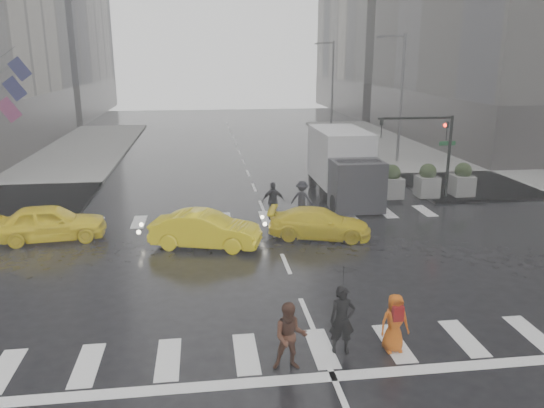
{
  "coord_description": "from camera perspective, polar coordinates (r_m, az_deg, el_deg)",
  "views": [
    {
      "loc": [
        -2.94,
        -18.21,
        7.47
      ],
      "look_at": [
        -0.26,
        2.0,
        1.77
      ],
      "focal_mm": 35.0,
      "sensor_mm": 36.0,
      "label": 1
    }
  ],
  "objects": [
    {
      "name": "taxi_rear",
      "position": [
        22.6,
        5.14,
        -2.07
      ],
      "size": [
        4.15,
        2.7,
        1.26
      ],
      "primitive_type": "imported",
      "rotation": [
        0.0,
        0.0,
        1.31
      ],
      "color": "yellow",
      "rests_on": "ground"
    },
    {
      "name": "taxi_front",
      "position": [
        24.01,
        -22.75,
        -1.85
      ],
      "size": [
        4.63,
        2.22,
        1.53
      ],
      "primitive_type": "imported",
      "rotation": [
        0.0,
        0.0,
        1.67
      ],
      "color": "yellow",
      "rests_on": "ground"
    },
    {
      "name": "box_truck",
      "position": [
        28.56,
        7.75,
        4.32
      ],
      "size": [
        2.57,
        6.86,
        3.65
      ],
      "rotation": [
        0.0,
        0.0,
        0.0
      ],
      "color": "silver",
      "rests_on": "ground"
    },
    {
      "name": "road_markings",
      "position": [
        19.9,
        1.5,
        -6.41
      ],
      "size": [
        18.0,
        48.0,
        0.01
      ],
      "primitive_type": null,
      "color": "silver",
      "rests_on": "ground"
    },
    {
      "name": "ground",
      "position": [
        19.9,
        1.5,
        -6.43
      ],
      "size": [
        120.0,
        120.0,
        0.0
      ],
      "primitive_type": "plane",
      "color": "black",
      "rests_on": "ground"
    },
    {
      "name": "traffic_signal_pole",
      "position": [
        29.13,
        16.85,
        6.56
      ],
      "size": [
        4.45,
        0.42,
        4.5
      ],
      "color": "black",
      "rests_on": "ground"
    },
    {
      "name": "pedestrian_far_b",
      "position": [
        25.38,
        3.25,
        0.54
      ],
      "size": [
        1.3,
        1.09,
        1.75
      ],
      "primitive_type": "imported",
      "rotation": [
        0.0,
        0.0,
        2.65
      ],
      "color": "black",
      "rests_on": "ground"
    },
    {
      "name": "planter_west",
      "position": [
        28.96,
        12.73,
        2.29
      ],
      "size": [
        1.1,
        1.1,
        1.8
      ],
      "color": "gray",
      "rests_on": "ground"
    },
    {
      "name": "pedestrian_orange",
      "position": [
        14.45,
        13.05,
        -12.32
      ],
      "size": [
        0.79,
        0.53,
        1.58
      ],
      "rotation": [
        0.0,
        0.0,
        0.04
      ],
      "color": "#C1510D",
      "rests_on": "ground"
    },
    {
      "name": "planter_mid",
      "position": [
        29.71,
        16.36,
        2.37
      ],
      "size": [
        1.1,
        1.1,
        1.8
      ],
      "color": "gray",
      "rests_on": "ground"
    },
    {
      "name": "planter_east",
      "position": [
        30.56,
        19.79,
        2.43
      ],
      "size": [
        1.1,
        1.1,
        1.8
      ],
      "color": "gray",
      "rests_on": "ground"
    },
    {
      "name": "flag_cluster",
      "position": [
        38.71,
        -26.39,
        11.33
      ],
      "size": [
        2.87,
        3.06,
        4.69
      ],
      "color": "#59595B",
      "rests_on": "ground"
    },
    {
      "name": "street_lamp_near",
      "position": [
        38.84,
        13.55,
        11.48
      ],
      "size": [
        2.15,
        0.22,
        9.0
      ],
      "color": "#59595B",
      "rests_on": "ground"
    },
    {
      "name": "sidewalk_ne",
      "position": [
        42.82,
        24.25,
        4.29
      ],
      "size": [
        35.0,
        35.0,
        0.15
      ],
      "primitive_type": "cube",
      "color": "gray",
      "rests_on": "ground"
    },
    {
      "name": "taxi_mid",
      "position": [
        21.54,
        -7.16,
        -2.76
      ],
      "size": [
        4.65,
        2.69,
        1.45
      ],
      "primitive_type": "imported",
      "rotation": [
        0.0,
        0.0,
        1.29
      ],
      "color": "yellow",
      "rests_on": "ground"
    },
    {
      "name": "street_lamp_far",
      "position": [
        57.94,
        6.39,
        13.03
      ],
      "size": [
        2.15,
        0.22,
        9.0
      ],
      "color": "#59595B",
      "rests_on": "ground"
    },
    {
      "name": "pedestrian_black",
      "position": [
        13.79,
        7.64,
        -9.88
      ],
      "size": [
        1.01,
        1.02,
        2.43
      ],
      "rotation": [
        0.0,
        0.0,
        -0.05
      ],
      "color": "black",
      "rests_on": "ground"
    },
    {
      "name": "pedestrian_far_a",
      "position": [
        24.86,
        0.14,
        0.31
      ],
      "size": [
        1.09,
        0.69,
        1.82
      ],
      "primitive_type": "imported",
      "rotation": [
        0.0,
        0.0,
        3.1
      ],
      "color": "black",
      "rests_on": "ground"
    },
    {
      "name": "pedestrian_brown",
      "position": [
        13.33,
        1.96,
        -14.06
      ],
      "size": [
        0.91,
        0.74,
        1.75
      ],
      "primitive_type": "imported",
      "rotation": [
        0.0,
        0.0,
        -0.1
      ],
      "color": "#402317",
      "rests_on": "ground"
    }
  ]
}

